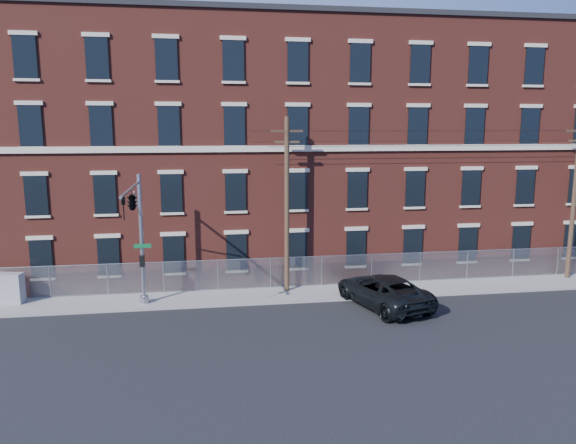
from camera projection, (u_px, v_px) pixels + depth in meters
The scene contains 9 objects.
ground at pixel (263, 329), 26.00m from camera, with size 140.00×140.00×0.00m, color black.
sidewalk at pixel (452, 287), 32.66m from camera, with size 65.00×3.00×0.12m, color gray.
mill_building at pixel (404, 146), 39.96m from camera, with size 55.30×14.32×16.30m.
chain_link_fence at pixel (444, 265), 33.76m from camera, with size 59.06×0.06×1.85m.
traffic_signal_mast at pixel (135, 214), 26.29m from camera, with size 0.90×6.75×7.00m.
utility_pole_near at pixel (287, 202), 30.83m from camera, with size 1.80×0.28×10.00m.
utility_pole_mid at pixel (574, 196), 33.54m from camera, with size 1.80×0.28×10.00m.
pickup_truck at pixel (383, 291), 29.18m from camera, with size 2.87×6.22×1.73m, color black.
utility_cabinet at pixel (11, 288), 29.32m from camera, with size 1.32×0.66×1.65m, color gray.
Camera 1 is at (-2.61, -24.61, 9.55)m, focal length 33.85 mm.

